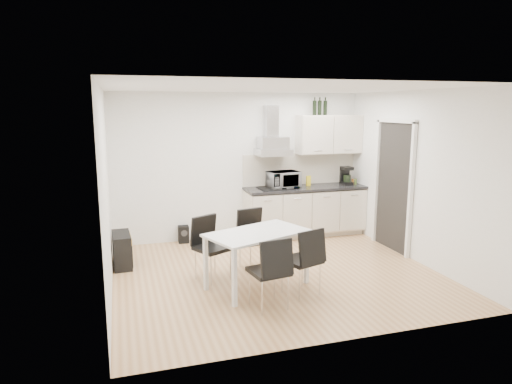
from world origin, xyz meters
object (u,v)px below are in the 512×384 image
(chair_near_left, at_px, (269,272))
(floor_speaker, at_px, (184,234))
(chair_near_right, at_px, (301,261))
(dining_table, at_px, (257,239))
(chair_far_right, at_px, (255,240))
(kitchenette, at_px, (307,191))
(guitar_amp, at_px, (122,250))
(chair_far_left, at_px, (213,249))

(chair_near_left, xyz_separation_m, floor_speaker, (-0.60, 2.92, -0.29))
(chair_near_right, distance_m, floor_speaker, 2.90)
(dining_table, height_order, chair_near_left, chair_near_left)
(floor_speaker, bearing_deg, chair_far_right, -61.66)
(kitchenette, distance_m, guitar_amp, 3.43)
(chair_far_left, bearing_deg, chair_far_right, 171.03)
(chair_near_right, xyz_separation_m, guitar_amp, (-2.16, 1.73, -0.19))
(guitar_amp, height_order, floor_speaker, guitar_amp)
(chair_far_left, relative_size, chair_near_right, 1.00)
(chair_near_right, bearing_deg, guitar_amp, 122.96)
(chair_near_right, relative_size, guitar_amp, 1.43)
(guitar_amp, bearing_deg, kitchenette, 10.69)
(kitchenette, height_order, chair_near_left, kitchenette)
(chair_near_left, height_order, guitar_amp, chair_near_left)
(chair_near_right, height_order, floor_speaker, chair_near_right)
(chair_near_left, relative_size, chair_near_right, 1.00)
(dining_table, xyz_separation_m, chair_near_left, (-0.06, -0.65, -0.22))
(chair_near_left, bearing_deg, guitar_amp, 120.37)
(chair_far_right, xyz_separation_m, chair_near_right, (0.29, -1.03, 0.00))
(chair_far_left, height_order, chair_near_right, same)
(kitchenette, distance_m, floor_speaker, 2.36)
(chair_far_left, xyz_separation_m, chair_near_left, (0.45, -1.06, 0.00))
(dining_table, height_order, chair_far_right, chair_far_right)
(chair_near_left, bearing_deg, kitchenette, 49.87)
(chair_near_left, height_order, floor_speaker, chair_near_left)
(dining_table, bearing_deg, chair_far_left, 119.39)
(chair_far_left, relative_size, chair_near_left, 1.00)
(dining_table, distance_m, chair_near_left, 0.69)
(kitchenette, xyz_separation_m, chair_far_left, (-2.10, -1.69, -0.39))
(chair_near_right, bearing_deg, chair_far_right, 87.43)
(kitchenette, xyz_separation_m, chair_near_left, (-1.65, -2.76, -0.39))
(dining_table, relative_size, floor_speaker, 4.91)
(chair_far_left, height_order, chair_far_right, same)
(chair_far_right, distance_m, chair_near_left, 1.31)
(chair_far_right, relative_size, chair_near_right, 1.00)
(chair_far_left, relative_size, floor_speaker, 2.94)
(chair_far_left, bearing_deg, chair_near_left, 85.82)
(dining_table, distance_m, chair_far_left, 0.69)
(chair_near_right, bearing_deg, kitchenette, 47.25)
(chair_near_right, bearing_deg, floor_speaker, 94.36)
(chair_near_left, relative_size, floor_speaker, 2.94)
(kitchenette, relative_size, guitar_amp, 4.11)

